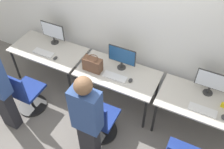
# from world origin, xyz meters

# --- Properties ---
(ground_plane) EXTENTS (20.00, 20.00, 0.00)m
(ground_plane) POSITION_xyz_m (0.00, 0.00, 0.00)
(ground_plane) COLOR slate
(wall_back) EXTENTS (12.00, 0.05, 2.80)m
(wall_back) POSITION_xyz_m (0.00, 0.80, 1.40)
(wall_back) COLOR silver
(wall_back) RESTS_ON ground_plane
(desk_left) EXTENTS (1.29, 0.68, 0.70)m
(desk_left) POSITION_xyz_m (-1.34, 0.34, 0.63)
(desk_left) COLOR #BCB7AD
(desk_left) RESTS_ON ground_plane
(monitor_left) EXTENTS (0.45, 0.14, 0.40)m
(monitor_left) POSITION_xyz_m (-1.34, 0.55, 0.93)
(monitor_left) COLOR #2D2D2D
(monitor_left) RESTS_ON desk_left
(keyboard_left) EXTENTS (0.38, 0.13, 0.02)m
(keyboard_left) POSITION_xyz_m (-1.34, 0.22, 0.71)
(keyboard_left) COLOR silver
(keyboard_left) RESTS_ON desk_left
(mouse_left) EXTENTS (0.06, 0.09, 0.03)m
(mouse_left) POSITION_xyz_m (-1.08, 0.19, 0.72)
(mouse_left) COLOR #333333
(mouse_left) RESTS_ON desk_left
(office_chair_left) EXTENTS (0.48, 0.48, 0.89)m
(office_chair_left) POSITION_xyz_m (-1.26, -0.44, 0.36)
(office_chair_left) COLOR black
(office_chair_left) RESTS_ON ground_plane
(desk_center) EXTENTS (1.29, 0.68, 0.70)m
(desk_center) POSITION_xyz_m (0.00, 0.34, 0.63)
(desk_center) COLOR #BCB7AD
(desk_center) RESTS_ON ground_plane
(monitor_center) EXTENTS (0.45, 0.14, 0.40)m
(monitor_center) POSITION_xyz_m (0.00, 0.48, 0.93)
(monitor_center) COLOR #2D2D2D
(monitor_center) RESTS_ON desk_center
(keyboard_center) EXTENTS (0.38, 0.13, 0.02)m
(keyboard_center) POSITION_xyz_m (0.00, 0.24, 0.71)
(keyboard_center) COLOR silver
(keyboard_center) RESTS_ON desk_center
(mouse_center) EXTENTS (0.06, 0.09, 0.03)m
(mouse_center) POSITION_xyz_m (0.25, 0.27, 0.72)
(mouse_center) COLOR #333333
(mouse_center) RESTS_ON desk_center
(office_chair_center) EXTENTS (0.48, 0.48, 0.89)m
(office_chair_center) POSITION_xyz_m (0.05, -0.37, 0.36)
(office_chair_center) COLOR black
(office_chair_center) RESTS_ON ground_plane
(person_center) EXTENTS (0.36, 0.21, 1.60)m
(person_center) POSITION_xyz_m (0.09, -0.74, 0.87)
(person_center) COLOR #232328
(person_center) RESTS_ON ground_plane
(desk_right) EXTENTS (1.29, 0.68, 0.70)m
(desk_right) POSITION_xyz_m (1.34, 0.34, 0.63)
(desk_right) COLOR #BCB7AD
(desk_right) RESTS_ON ground_plane
(monitor_right) EXTENTS (0.45, 0.14, 0.40)m
(monitor_right) POSITION_xyz_m (1.34, 0.55, 0.93)
(monitor_right) COLOR #2D2D2D
(monitor_right) RESTS_ON desk_right
(keyboard_right) EXTENTS (0.38, 0.13, 0.02)m
(keyboard_right) POSITION_xyz_m (1.34, 0.19, 0.71)
(keyboard_right) COLOR silver
(keyboard_right) RESTS_ON desk_right
(mouse_right) EXTENTS (0.06, 0.09, 0.03)m
(mouse_right) POSITION_xyz_m (1.61, 0.19, 0.72)
(mouse_right) COLOR #333333
(mouse_right) RESTS_ON desk_right
(handbag) EXTENTS (0.30, 0.18, 0.25)m
(handbag) POSITION_xyz_m (-0.39, 0.24, 0.82)
(handbag) COLOR brown
(handbag) RESTS_ON desk_center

